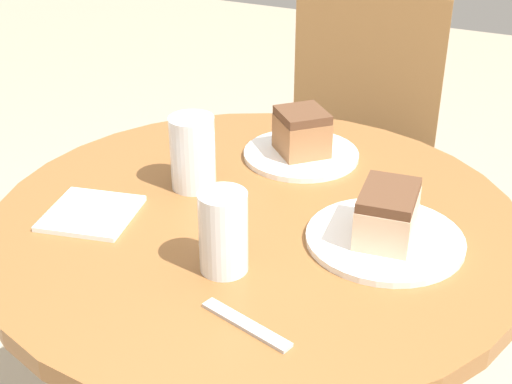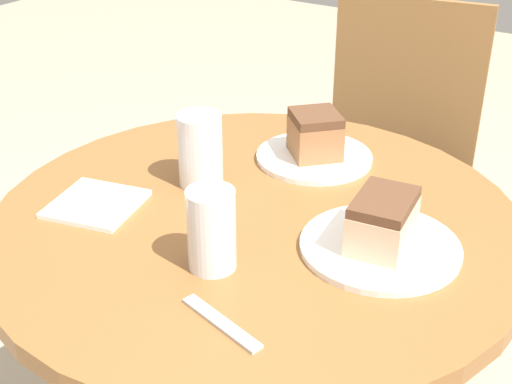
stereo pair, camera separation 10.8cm
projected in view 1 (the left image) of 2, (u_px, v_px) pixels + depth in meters
name	position (u px, v px, depth m)	size (l,w,h in m)	color
table	(256.00, 309.00, 1.18)	(0.82, 0.82, 0.78)	brown
chair	(353.00, 166.00, 1.94)	(0.49, 0.51, 0.90)	olive
plate_near	(301.00, 154.00, 1.27)	(0.21, 0.21, 0.01)	white
plate_far	(385.00, 239.00, 1.03)	(0.23, 0.23, 0.01)	white
cake_slice_near	(302.00, 132.00, 1.25)	(0.12, 0.12, 0.08)	#9E6B42
cake_slice_far	(387.00, 214.00, 1.01)	(0.09, 0.12, 0.08)	beige
glass_lemonade	(193.00, 157.00, 1.15)	(0.07, 0.07, 0.12)	beige
glass_water	(223.00, 236.00, 0.95)	(0.07, 0.07, 0.12)	silver
napkin_stack	(91.00, 213.00, 1.09)	(0.16, 0.16, 0.01)	white
spoon	(246.00, 324.00, 0.86)	(0.13, 0.05, 0.00)	silver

